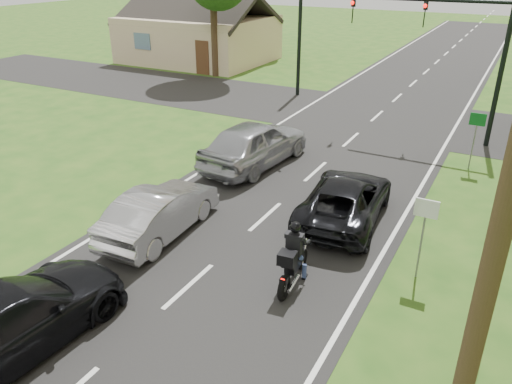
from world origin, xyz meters
TOP-DOWN VIEW (x-y plane):
  - ground at (0.00, 0.00)m, footprint 140.00×140.00m
  - road at (0.00, 10.00)m, footprint 8.00×100.00m
  - cross_road at (0.00, 16.00)m, footprint 60.00×7.00m
  - motorcycle_rider at (2.15, 1.26)m, footprint 0.58×1.95m
  - dark_suv at (2.13, 5.01)m, footprint 2.60×4.87m
  - silver_sedan at (-2.14, 1.71)m, footprint 1.67×4.25m
  - silver_suv at (-2.27, 7.50)m, footprint 2.54×5.27m
  - dark_car_behind at (-1.82, -3.37)m, footprint 2.30×5.09m
  - traffic_signal at (3.34, 14.00)m, footprint 6.38×0.44m
  - signal_pole_far at (-5.20, 18.00)m, footprint 0.20×0.20m
  - sign_white at (4.70, 2.98)m, footprint 0.55×0.07m
  - sign_green at (4.90, 10.98)m, footprint 0.55×0.07m
  - house at (-16.00, 24.00)m, footprint 10.20×8.00m

SIDE VIEW (x-z plane):
  - ground at x=0.00m, z-range 0.00..0.00m
  - cross_road at x=0.00m, z-range 0.00..0.01m
  - road at x=0.00m, z-range 0.00..0.01m
  - motorcycle_rider at x=2.15m, z-range -0.18..1.50m
  - dark_suv at x=2.13m, z-range 0.01..1.31m
  - silver_sedan at x=-2.14m, z-range 0.01..1.39m
  - dark_car_behind at x=-1.82m, z-range 0.01..1.46m
  - silver_suv at x=-2.27m, z-range 0.01..1.75m
  - sign_white at x=4.70m, z-range 0.54..2.66m
  - sign_green at x=4.90m, z-range 0.54..2.66m
  - house at x=-16.00m, z-range -0.65..4.19m
  - signal_pole_far at x=-5.20m, z-range 0.00..6.00m
  - traffic_signal at x=3.34m, z-range 1.14..7.14m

